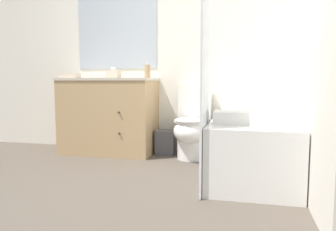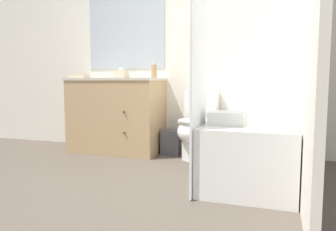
{
  "view_description": "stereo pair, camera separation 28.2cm",
  "coord_description": "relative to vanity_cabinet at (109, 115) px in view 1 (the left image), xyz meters",
  "views": [
    {
      "loc": [
        0.85,
        -2.17,
        0.85
      ],
      "look_at": [
        0.15,
        0.76,
        0.53
      ],
      "focal_mm": 35.0,
      "sensor_mm": 36.0,
      "label": 1
    },
    {
      "loc": [
        1.12,
        -2.09,
        0.85
      ],
      "look_at": [
        0.15,
        0.76,
        0.53
      ],
      "focal_mm": 35.0,
      "sensor_mm": 36.0,
      "label": 2
    }
  ],
  "objects": [
    {
      "name": "ground_plane",
      "position": [
        0.73,
        -1.42,
        -0.45
      ],
      "size": [
        14.0,
        14.0,
        0.0
      ],
      "primitive_type": "plane",
      "color": "brown"
    },
    {
      "name": "wall_back",
      "position": [
        0.72,
        0.31,
        0.8
      ],
      "size": [
        8.0,
        0.06,
        2.5
      ],
      "color": "white",
      "rests_on": "ground_plane"
    },
    {
      "name": "wall_right",
      "position": [
        2.02,
        -0.57,
        0.8
      ],
      "size": [
        0.05,
        2.7,
        2.5
      ],
      "color": "white",
      "rests_on": "ground_plane"
    },
    {
      "name": "vanity_cabinet",
      "position": [
        0.0,
        0.0,
        0.0
      ],
      "size": [
        1.09,
        0.6,
        0.89
      ],
      "color": "tan",
      "rests_on": "ground_plane"
    },
    {
      "name": "sink_faucet",
      "position": [
        -0.0,
        0.21,
        0.47
      ],
      "size": [
        0.14,
        0.12,
        0.12
      ],
      "color": "silver",
      "rests_on": "vanity_cabinet"
    },
    {
      "name": "toilet",
      "position": [
        1.0,
        -0.07,
        -0.11
      ],
      "size": [
        0.38,
        0.65,
        0.76
      ],
      "color": "white",
      "rests_on": "ground_plane"
    },
    {
      "name": "bathtub",
      "position": [
        1.64,
        -0.51,
        -0.19
      ],
      "size": [
        0.71,
        1.58,
        0.51
      ],
      "color": "white",
      "rests_on": "ground_plane"
    },
    {
      "name": "shower_curtain",
      "position": [
        1.27,
        -1.1,
        0.57
      ],
      "size": [
        0.01,
        0.46,
        2.04
      ],
      "color": "white",
      "rests_on": "ground_plane"
    },
    {
      "name": "wastebasket",
      "position": [
        0.68,
        0.06,
        -0.31
      ],
      "size": [
        0.22,
        0.19,
        0.28
      ],
      "color": "#4C4C51",
      "rests_on": "ground_plane"
    },
    {
      "name": "tissue_box",
      "position": [
        0.05,
        0.02,
        0.48
      ],
      "size": [
        0.14,
        0.13,
        0.12
      ],
      "color": "beige",
      "rests_on": "vanity_cabinet"
    },
    {
      "name": "soap_dispenser",
      "position": [
        0.46,
        0.06,
        0.51
      ],
      "size": [
        0.07,
        0.07,
        0.18
      ],
      "color": "tan",
      "rests_on": "vanity_cabinet"
    },
    {
      "name": "hand_towel_folded",
      "position": [
        -0.4,
        -0.17,
        0.46
      ],
      "size": [
        0.21,
        0.13,
        0.05
      ],
      "color": "beige",
      "rests_on": "vanity_cabinet"
    },
    {
      "name": "bath_towel_folded",
      "position": [
        1.47,
        -0.94,
        0.11
      ],
      "size": [
        0.28,
        0.26,
        0.1
      ],
      "color": "white",
      "rests_on": "bathtub"
    }
  ]
}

